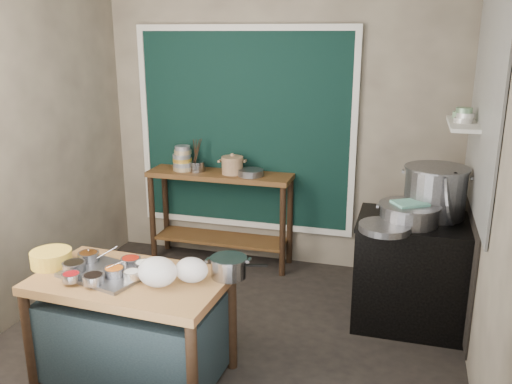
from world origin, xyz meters
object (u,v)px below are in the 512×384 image
(prep_table, at_px, (133,328))
(ceramic_crock, at_px, (232,166))
(stove_block, at_px, (413,274))
(condiment_tray, at_px, (105,273))
(utensil_cup, at_px, (197,166))
(steamer, at_px, (409,214))
(back_counter, at_px, (221,218))
(yellow_basin, at_px, (51,258))
(saucepan, at_px, (229,267))
(stock_pot, at_px, (435,192))

(prep_table, height_order, ceramic_crock, ceramic_crock)
(stove_block, distance_m, condiment_tray, 2.39)
(utensil_cup, distance_m, steamer, 2.22)
(back_counter, xyz_separation_m, ceramic_crock, (0.14, -0.01, 0.55))
(prep_table, bearing_deg, stove_block, 38.46)
(prep_table, xyz_separation_m, back_counter, (-0.10, 2.03, 0.10))
(prep_table, distance_m, condiment_tray, 0.42)
(condiment_tray, xyz_separation_m, steamer, (1.90, 1.22, 0.19))
(prep_table, xyz_separation_m, yellow_basin, (-0.61, 0.03, 0.43))
(prep_table, xyz_separation_m, steamer, (1.73, 1.21, 0.58))
(ceramic_crock, bearing_deg, yellow_basin, -107.89)
(saucepan, bearing_deg, prep_table, -178.01)
(stock_pot, height_order, steamer, stock_pot)
(back_counter, height_order, stock_pot, stock_pot)
(ceramic_crock, xyz_separation_m, steamer, (1.69, -0.81, -0.07))
(back_counter, height_order, yellow_basin, back_counter)
(condiment_tray, bearing_deg, prep_table, 3.36)
(condiment_tray, distance_m, stock_pot, 2.57)
(saucepan, height_order, utensil_cup, utensil_cup)
(saucepan, xyz_separation_m, utensil_cup, (-0.95, 1.83, 0.18))
(stove_block, xyz_separation_m, ceramic_crock, (-1.76, 0.72, 0.60))
(saucepan, xyz_separation_m, ceramic_crock, (-0.58, 1.83, 0.21))
(yellow_basin, distance_m, saucepan, 1.23)
(prep_table, distance_m, steamer, 2.19)
(back_counter, height_order, utensil_cup, utensil_cup)
(back_counter, xyz_separation_m, utensil_cup, (-0.24, -0.01, 0.53))
(ceramic_crock, xyz_separation_m, stock_pot, (1.87, -0.57, 0.05))
(prep_table, bearing_deg, ceramic_crock, 91.56)
(stove_block, relative_size, utensil_cup, 5.32)
(stove_block, height_order, ceramic_crock, ceramic_crock)
(back_counter, bearing_deg, ceramic_crock, -5.29)
(condiment_tray, distance_m, utensil_cup, 2.05)
(yellow_basin, height_order, saucepan, saucepan)
(saucepan, distance_m, stock_pot, 1.83)
(back_counter, bearing_deg, condiment_tray, -92.04)
(condiment_tray, xyz_separation_m, stock_pot, (2.08, 1.46, 0.32))
(condiment_tray, relative_size, ceramic_crock, 2.37)
(saucepan, bearing_deg, condiment_tray, 179.11)
(stock_pot, bearing_deg, back_counter, 163.97)
(back_counter, distance_m, condiment_tray, 2.06)
(stove_block, xyz_separation_m, utensil_cup, (-2.14, 0.72, 0.58))
(prep_table, relative_size, stock_pot, 2.45)
(condiment_tray, relative_size, stock_pot, 1.05)
(prep_table, height_order, utensil_cup, utensil_cup)
(saucepan, bearing_deg, stove_block, 27.99)
(utensil_cup, xyz_separation_m, steamer, (2.06, -0.81, -0.04))
(ceramic_crock, relative_size, steamer, 0.48)
(prep_table, bearing_deg, saucepan, 19.79)
(utensil_cup, height_order, stock_pot, stock_pot)
(condiment_tray, distance_m, steamer, 2.26)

